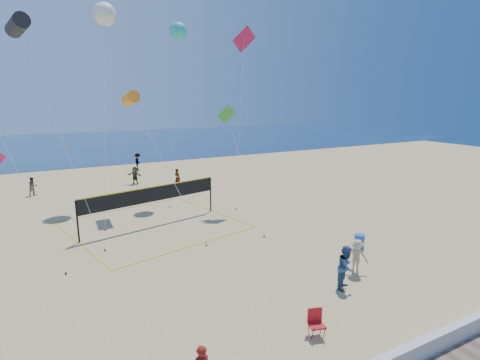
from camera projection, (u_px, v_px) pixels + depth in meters
name	position (u px, v px, depth m)	size (l,w,h in m)	color
ground	(232.00, 352.00, 11.97)	(120.00, 120.00, 0.00)	tan
ocean	(71.00, 145.00, 65.35)	(140.00, 50.00, 0.03)	navy
bystander_a	(346.00, 267.00, 15.85)	(0.92, 0.72, 1.90)	#304B78
bystander_b	(356.00, 257.00, 17.22)	(1.06, 0.61, 1.64)	tan
far_person_1	(135.00, 176.00, 35.21)	(1.53, 0.49, 1.66)	gray
far_person_2	(177.00, 178.00, 33.92)	(0.63, 0.41, 1.72)	gray
far_person_3	(33.00, 187.00, 31.03)	(0.75, 0.59, 1.55)	gray
far_person_4	(138.00, 162.00, 41.84)	(1.25, 0.72, 1.94)	gray
camp_chair	(316.00, 321.00, 12.74)	(0.64, 0.74, 1.06)	red
trash_barrel	(359.00, 242.00, 20.11)	(0.54, 0.54, 0.81)	blue
volleyball_net	(152.00, 199.00, 23.65)	(11.27, 11.15, 2.52)	black
kite_1	(18.00, 25.00, 22.51)	(3.75, 8.96, 12.90)	black
kite_2	(130.00, 99.00, 25.65)	(2.21, 9.89, 8.50)	orange
kite_4	(229.00, 122.00, 25.70)	(1.27, 6.59, 7.52)	green
kite_5	(244.00, 47.00, 27.01)	(2.69, 2.02, 13.08)	#C11C40
kite_6	(105.00, 14.00, 27.77)	(3.13, 8.81, 14.90)	white
kite_7	(178.00, 31.00, 28.71)	(3.19, 4.14, 13.66)	#27B3AE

